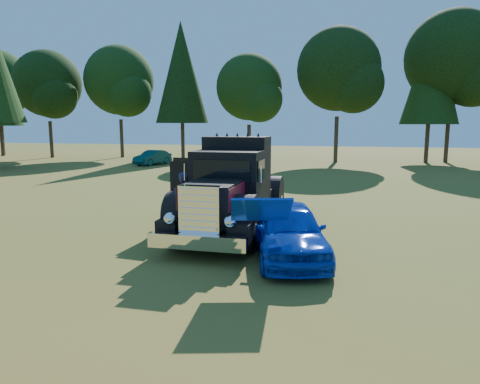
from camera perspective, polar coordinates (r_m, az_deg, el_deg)
The scene contains 7 objects.
ground at distance 11.57m, azimuth -10.24°, elevation -8.18°, with size 120.00×120.00×0.00m, color #3E591A.
treeline at distance 39.43m, azimuth 2.40°, elevation 15.44°, with size 74.36×25.79×13.84m.
diamond_t_truck at distance 13.50m, azimuth -1.26°, elevation -0.01°, with size 3.38×7.16×3.00m.
hotrod_coupe at distance 11.01m, azimuth 6.49°, elevation -5.08°, with size 2.68×4.50×1.89m.
spectator_near at distance 13.70m, azimuth -7.20°, elevation -1.33°, with size 0.69×0.46×1.90m, color #1B2B3F.
spectator_far at distance 14.54m, azimuth -7.94°, elevation -0.99°, with size 0.87×0.68×1.78m, color #20324B.
distant_teal_car at distance 37.44m, azimuth -11.58°, elevation 4.52°, with size 1.31×3.77×1.24m, color #0A3841.
Camera 1 is at (4.48, -10.12, 3.37)m, focal length 32.00 mm.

